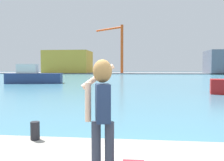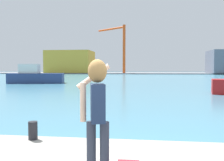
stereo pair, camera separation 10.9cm
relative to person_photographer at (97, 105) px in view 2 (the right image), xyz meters
The scene contains 8 objects.
ground_plane 49.96m from the person_photographer, 89.99° to the left, with size 220.00×220.00×0.00m, color #334751.
harbor_water 51.96m from the person_photographer, 89.99° to the left, with size 140.00×100.00×0.02m, color teal.
far_shore_dock 91.95m from the person_photographer, 90.00° to the left, with size 140.00×20.00×0.39m, color gray.
person_photographer is the anchor object (origin of this frame).
harbor_bollard 2.59m from the person_photographer, 136.94° to the left, with size 0.20×0.20×0.41m, color black.
boat_moored 31.96m from the person_photographer, 116.19° to the left, with size 7.71×3.84×2.64m.
warehouse_left 92.19m from the person_photographer, 106.97° to the left, with size 16.80×12.73×8.35m, color gold.
port_crane 86.30m from the person_photographer, 94.91° to the left, with size 11.26×8.81×17.27m.
Camera 2 is at (0.66, -3.45, 2.09)m, focal length 39.13 mm.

